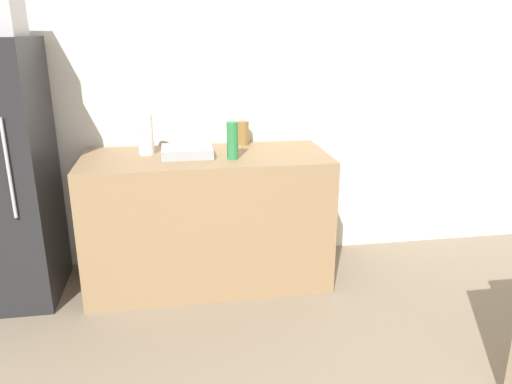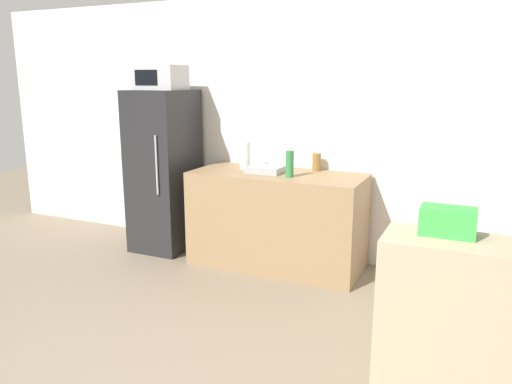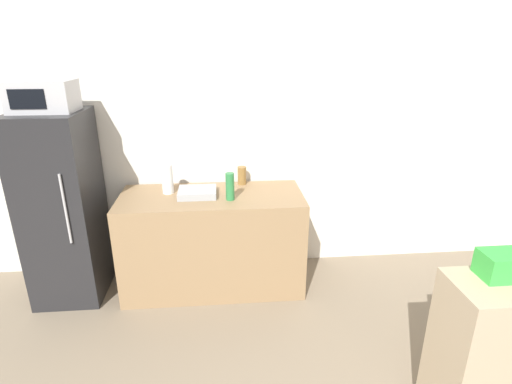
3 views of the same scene
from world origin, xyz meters
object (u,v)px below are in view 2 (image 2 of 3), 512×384
(refrigerator, at_px, (164,171))
(basket, at_px, (448,221))
(bottle_tall, at_px, (290,164))
(bottle_short, at_px, (317,162))
(microwave, at_px, (160,77))
(paper_towel_roll, at_px, (245,155))

(refrigerator, xyz_separation_m, basket, (2.92, -1.61, 0.23))
(bottle_tall, height_order, bottle_short, bottle_tall)
(microwave, bearing_deg, basket, -28.91)
(basket, height_order, paper_towel_roll, paper_towel_roll)
(bottle_short, bearing_deg, paper_towel_roll, -164.80)
(paper_towel_roll, bearing_deg, basket, -40.28)
(refrigerator, bearing_deg, bottle_short, 9.90)
(bottle_short, height_order, basket, basket)
(microwave, distance_m, basket, 3.41)
(microwave, xyz_separation_m, bottle_tall, (1.46, -0.13, -0.76))
(refrigerator, distance_m, bottle_short, 1.62)
(refrigerator, xyz_separation_m, paper_towel_roll, (0.91, 0.09, 0.21))
(refrigerator, height_order, bottle_short, refrigerator)
(bottle_short, relative_size, basket, 0.61)
(bottle_short, xyz_separation_m, basket, (1.33, -1.89, 0.07))
(bottle_tall, distance_m, basket, 2.08)
(bottle_tall, xyz_separation_m, bottle_short, (0.13, 0.40, -0.03))
(paper_towel_roll, bearing_deg, refrigerator, -174.21)
(bottle_tall, bearing_deg, bottle_short, 72.72)
(microwave, height_order, bottle_tall, microwave)
(refrigerator, xyz_separation_m, microwave, (-0.00, -0.00, 0.96))
(microwave, xyz_separation_m, bottle_short, (1.59, 0.28, -0.80))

